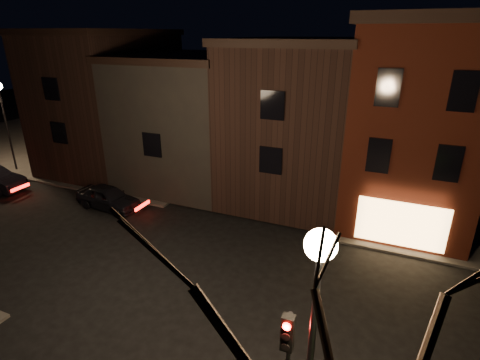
% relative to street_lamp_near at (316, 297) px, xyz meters
% --- Properties ---
extents(ground, '(120.00, 120.00, 0.00)m').
position_rel_street_lamp_near_xyz_m(ground, '(-6.20, 6.00, -5.18)').
color(ground, black).
rests_on(ground, ground).
extents(sidewalk_far_left, '(30.00, 30.00, 0.12)m').
position_rel_street_lamp_near_xyz_m(sidewalk_far_left, '(-26.20, 26.00, -5.12)').
color(sidewalk_far_left, '#2D2B28').
rests_on(sidewalk_far_left, ground).
extents(corner_building, '(6.50, 8.50, 10.50)m').
position_rel_street_lamp_near_xyz_m(corner_building, '(1.80, 15.47, 0.22)').
color(corner_building, '#4A180D').
rests_on(corner_building, ground).
extents(row_building_a, '(7.30, 10.30, 9.40)m').
position_rel_street_lamp_near_xyz_m(row_building_a, '(-4.70, 16.50, -0.34)').
color(row_building_a, black).
rests_on(row_building_a, ground).
extents(row_building_b, '(7.80, 10.30, 8.40)m').
position_rel_street_lamp_near_xyz_m(row_building_b, '(-11.95, 16.50, -0.85)').
color(row_building_b, black).
rests_on(row_building_b, ground).
extents(row_building_c, '(7.30, 10.30, 9.90)m').
position_rel_street_lamp_near_xyz_m(row_building_c, '(-19.20, 16.50, -0.09)').
color(row_building_c, black).
rests_on(row_building_c, ground).
extents(street_lamp_near, '(0.60, 0.60, 6.48)m').
position_rel_street_lamp_near_xyz_m(street_lamp_near, '(0.00, 0.00, 0.00)').
color(street_lamp_near, black).
rests_on(street_lamp_near, sidewalk_near_right).
extents(street_lamp_far, '(0.60, 0.60, 6.48)m').
position_rel_street_lamp_near_xyz_m(street_lamp_far, '(-25.20, 12.20, 0.00)').
color(street_lamp_far, black).
rests_on(street_lamp_far, sidewalk_far_left).
extents(parked_car_a, '(4.20, 1.97, 1.39)m').
position_rel_street_lamp_near_xyz_m(parked_car_a, '(-14.17, 9.77, -4.48)').
color(parked_car_a, black).
rests_on(parked_car_a, ground).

